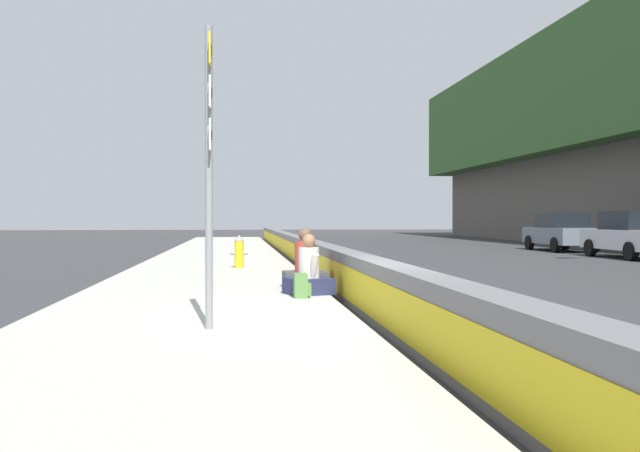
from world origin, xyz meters
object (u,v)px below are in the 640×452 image
fire_hydrant (239,251)px  backpack (301,286)px  seated_person_middle (305,269)px  parked_car_fourth (632,235)px  seated_person_foreground (309,275)px  parked_car_midline (561,232)px  route_sign_post (209,153)px

fire_hydrant → backpack: size_ratio=2.20×
seated_person_middle → parked_car_fourth: parked_car_fourth is taller
seated_person_foreground → backpack: size_ratio=2.62×
fire_hydrant → parked_car_fourth: parked_car_fourth is taller
backpack → seated_person_foreground: bearing=-19.1°
seated_person_foreground → fire_hydrant: bearing=10.2°
backpack → parked_car_midline: 22.30m
parked_car_midline → route_sign_post: bearing=145.2°
seated_person_middle → backpack: bearing=172.3°
seated_person_foreground → backpack: seated_person_foreground is taller
seated_person_middle → parked_car_midline: parked_car_midline is taller
backpack → fire_hydrant: bearing=8.0°
fire_hydrant → parked_car_midline: parked_car_midline is taller
seated_person_middle → fire_hydrant: bearing=12.7°
parked_car_midline → seated_person_middle: bearing=141.2°
seated_person_middle → parked_car_fourth: bearing=-51.1°
seated_person_middle → parked_car_midline: (16.22, -13.03, 0.37)m
route_sign_post → parked_car_midline: 25.68m
parked_car_fourth → backpack: bearing=132.7°
fire_hydrant → seated_person_foreground: 6.72m
route_sign_post → fire_hydrant: route_sign_post is taller
seated_person_middle → parked_car_fourth: size_ratio=0.25×
seated_person_foreground → parked_car_midline: bearing=-36.9°
seated_person_foreground → seated_person_middle: size_ratio=0.92×
route_sign_post → seated_person_middle: route_sign_post is taller
route_sign_post → parked_car_fourth: bearing=-43.6°
route_sign_post → seated_person_foreground: 4.36m
parked_car_fourth → parked_car_midline: (5.76, -0.08, 0.00)m
seated_person_foreground → seated_person_middle: (1.17, -0.05, 0.03)m
route_sign_post → parked_car_midline: bearing=-34.8°
route_sign_post → backpack: 3.91m
seated_person_foreground → seated_person_middle: 1.17m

